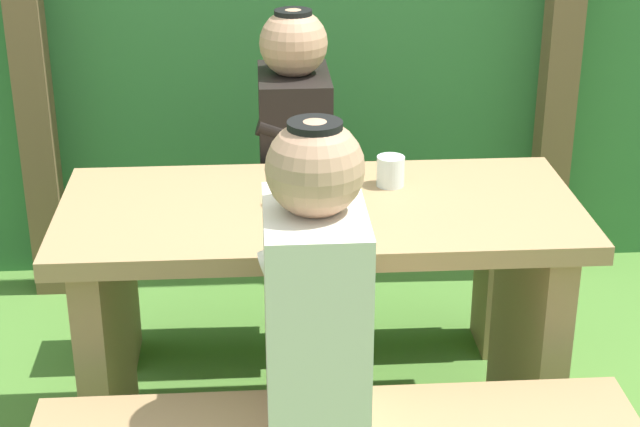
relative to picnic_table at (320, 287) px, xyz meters
The scene contains 9 objects.
pergola_post_left 1.53m from the picnic_table, 131.71° to the left, with size 0.12×0.12×2.09m, color brown.
pergola_post_right 1.53m from the picnic_table, 48.29° to the left, with size 0.12×0.12×2.09m, color brown.
picnic_table is the anchor object (origin of this frame).
bench_far 0.57m from the picnic_table, 90.00° to the left, with size 1.40×0.24×0.47m.
person_white_shirt 0.60m from the picnic_table, 95.03° to the right, with size 0.25×0.35×0.72m.
person_black_coat 0.60m from the picnic_table, 94.74° to the left, with size 0.25×0.35×0.72m.
drinking_glass 0.38m from the picnic_table, 30.95° to the left, with size 0.08×0.08×0.09m, color silver.
bottle_left 0.35m from the picnic_table, 53.19° to the right, with size 0.06×0.06×0.22m.
bottle_right 0.34m from the picnic_table, behind, with size 0.06×0.06×0.21m.
Camera 1 is at (-0.17, -2.52, 1.83)m, focal length 57.34 mm.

